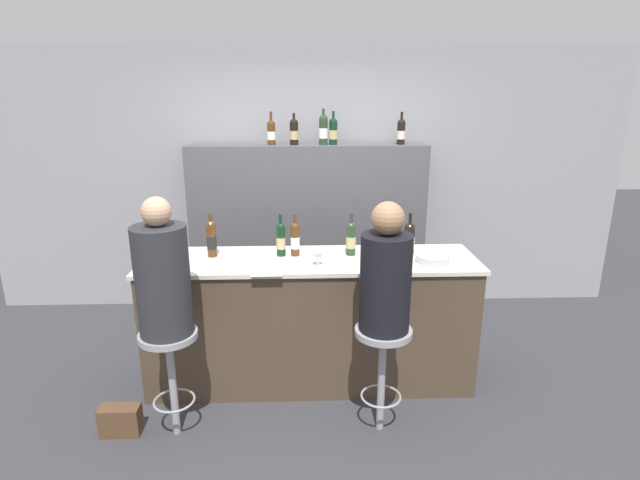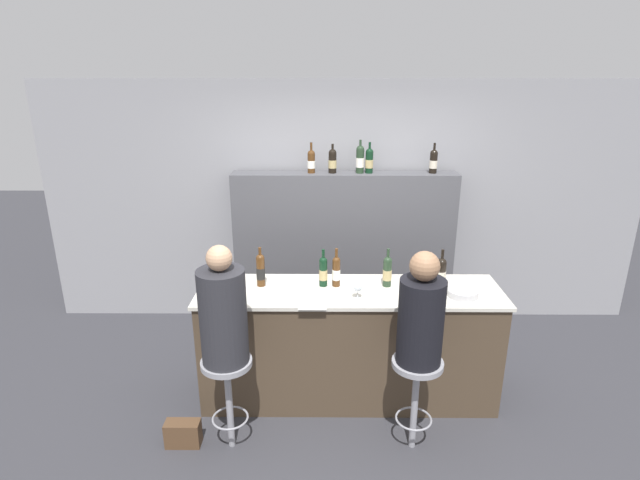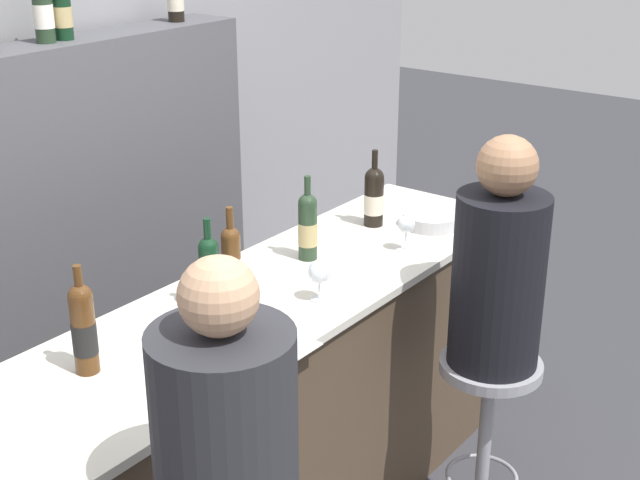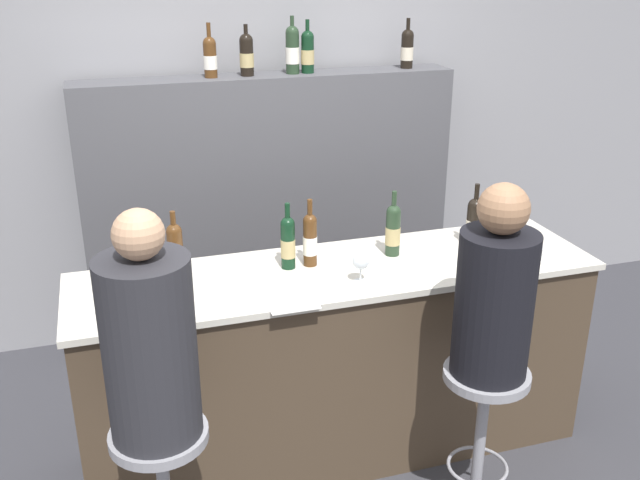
{
  "view_description": "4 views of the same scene",
  "coord_description": "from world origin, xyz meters",
  "px_view_note": "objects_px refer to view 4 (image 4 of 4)",
  "views": [
    {
      "loc": [
        -0.05,
        -3.16,
        2.17
      ],
      "look_at": [
        0.07,
        0.27,
        1.15
      ],
      "focal_mm": 28.0,
      "sensor_mm": 36.0,
      "label": 1
    },
    {
      "loc": [
        -0.22,
        -3.37,
        2.68
      ],
      "look_at": [
        -0.24,
        0.31,
        1.42
      ],
      "focal_mm": 28.0,
      "sensor_mm": 36.0,
      "label": 2
    },
    {
      "loc": [
        -2.1,
        -1.49,
        2.31
      ],
      "look_at": [
        0.15,
        0.21,
        1.16
      ],
      "focal_mm": 50.0,
      "sensor_mm": 36.0,
      "label": 3
    },
    {
      "loc": [
        -0.98,
        -2.55,
        2.35
      ],
      "look_at": [
        -0.06,
        0.4,
        1.11
      ],
      "focal_mm": 40.0,
      "sensor_mm": 36.0,
      "label": 4
    }
  ],
  "objects_px": {
    "wine_bottle_counter_4": "(474,221)",
    "guest_seated_right": "(495,294)",
    "wine_bottle_counter_0": "(176,252)",
    "wine_glass_1": "(471,248)",
    "wine_bottle_counter_1": "(288,242)",
    "wine_bottle_backbar_1": "(247,54)",
    "wine_glass_0": "(361,262)",
    "wine_bottle_backbar_4": "(407,48)",
    "metal_bowl": "(517,251)",
    "wine_bottle_counter_2": "(310,239)",
    "guest_seated_left": "(149,342)",
    "wine_bottle_backbar_3": "(308,51)",
    "bar_stool_left": "(162,467)",
    "bar_stool_right": "(484,404)",
    "wine_bottle_backbar_2": "(292,49)",
    "wine_bottle_backbar_0": "(210,57)",
    "wine_bottle_counter_3": "(393,229)"
  },
  "relations": [
    {
      "from": "wine_bottle_counter_4",
      "to": "wine_glass_0",
      "type": "height_order",
      "value": "wine_bottle_counter_4"
    },
    {
      "from": "wine_bottle_backbar_0",
      "to": "wine_glass_1",
      "type": "relative_size",
      "value": 2.22
    },
    {
      "from": "wine_bottle_counter_4",
      "to": "wine_glass_1",
      "type": "height_order",
      "value": "wine_bottle_counter_4"
    },
    {
      "from": "wine_bottle_counter_3",
      "to": "wine_bottle_counter_4",
      "type": "bearing_deg",
      "value": 0.0
    },
    {
      "from": "wine_bottle_counter_3",
      "to": "wine_bottle_backbar_0",
      "type": "xyz_separation_m",
      "value": [
        -0.64,
        1.23,
        0.68
      ]
    },
    {
      "from": "wine_bottle_counter_4",
      "to": "wine_bottle_backbar_1",
      "type": "height_order",
      "value": "wine_bottle_backbar_1"
    },
    {
      "from": "wine_bottle_counter_3",
      "to": "guest_seated_right",
      "type": "bearing_deg",
      "value": -78.24
    },
    {
      "from": "wine_bottle_backbar_0",
      "to": "wine_glass_0",
      "type": "relative_size",
      "value": 2.19
    },
    {
      "from": "bar_stool_left",
      "to": "guest_seated_left",
      "type": "height_order",
      "value": "guest_seated_left"
    },
    {
      "from": "wine_bottle_counter_3",
      "to": "wine_bottle_backbar_0",
      "type": "bearing_deg",
      "value": 117.68
    },
    {
      "from": "wine_bottle_backbar_2",
      "to": "metal_bowl",
      "type": "bearing_deg",
      "value": -62.94
    },
    {
      "from": "wine_bottle_counter_0",
      "to": "wine_bottle_counter_4",
      "type": "distance_m",
      "value": 1.47
    },
    {
      "from": "wine_bottle_backbar_1",
      "to": "bar_stool_right",
      "type": "xyz_separation_m",
      "value": [
        0.58,
        -1.93,
        -1.24
      ]
    },
    {
      "from": "wine_bottle_backbar_3",
      "to": "bar_stool_right",
      "type": "bearing_deg",
      "value": -83.84
    },
    {
      "from": "wine_bottle_counter_1",
      "to": "wine_glass_0",
      "type": "bearing_deg",
      "value": -42.83
    },
    {
      "from": "wine_glass_1",
      "to": "guest_seated_right",
      "type": "relative_size",
      "value": 0.17
    },
    {
      "from": "wine_bottle_backbar_3",
      "to": "bar_stool_left",
      "type": "bearing_deg",
      "value": -120.67
    },
    {
      "from": "wine_bottle_counter_2",
      "to": "wine_bottle_counter_3",
      "type": "distance_m",
      "value": 0.42
    },
    {
      "from": "wine_bottle_counter_4",
      "to": "wine_bottle_backbar_3",
      "type": "distance_m",
      "value": 1.5
    },
    {
      "from": "wine_bottle_counter_0",
      "to": "wine_bottle_counter_1",
      "type": "xyz_separation_m",
      "value": [
        0.51,
        -0.0,
        -0.01
      ]
    },
    {
      "from": "guest_seated_left",
      "to": "wine_bottle_backbar_3",
      "type": "bearing_deg",
      "value": 59.33
    },
    {
      "from": "wine_bottle_counter_4",
      "to": "wine_bottle_backbar_2",
      "type": "xyz_separation_m",
      "value": [
        -0.59,
        1.23,
        0.71
      ]
    },
    {
      "from": "guest_seated_right",
      "to": "wine_bottle_counter_1",
      "type": "bearing_deg",
      "value": 133.52
    },
    {
      "from": "wine_bottle_counter_1",
      "to": "guest_seated_left",
      "type": "height_order",
      "value": "guest_seated_left"
    },
    {
      "from": "wine_bottle_backbar_0",
      "to": "wine_glass_1",
      "type": "xyz_separation_m",
      "value": [
        0.93,
        -1.47,
        -0.71
      ]
    },
    {
      "from": "wine_bottle_counter_3",
      "to": "wine_bottle_backbar_2",
      "type": "height_order",
      "value": "wine_bottle_backbar_2"
    },
    {
      "from": "wine_bottle_counter_0",
      "to": "wine_glass_1",
      "type": "relative_size",
      "value": 2.4
    },
    {
      "from": "wine_bottle_backbar_4",
      "to": "bar_stool_left",
      "type": "xyz_separation_m",
      "value": [
        -1.79,
        -1.93,
        -1.24
      ]
    },
    {
      "from": "metal_bowl",
      "to": "wine_bottle_counter_0",
      "type": "bearing_deg",
      "value": 173.07
    },
    {
      "from": "wine_glass_0",
      "to": "wine_bottle_backbar_4",
      "type": "bearing_deg",
      "value": 60.42
    },
    {
      "from": "wine_bottle_counter_2",
      "to": "guest_seated_left",
      "type": "relative_size",
      "value": 0.38
    },
    {
      "from": "wine_bottle_backbar_1",
      "to": "wine_bottle_backbar_3",
      "type": "relative_size",
      "value": 0.94
    },
    {
      "from": "bar_stool_left",
      "to": "wine_bottle_counter_3",
      "type": "bearing_deg",
      "value": 30.24
    },
    {
      "from": "wine_bottle_counter_4",
      "to": "wine_bottle_backbar_1",
      "type": "distance_m",
      "value": 1.66
    },
    {
      "from": "wine_bottle_backbar_3",
      "to": "guest_seated_left",
      "type": "height_order",
      "value": "wine_bottle_backbar_3"
    },
    {
      "from": "wine_bottle_backbar_2",
      "to": "wine_bottle_backbar_3",
      "type": "height_order",
      "value": "wine_bottle_backbar_2"
    },
    {
      "from": "wine_bottle_counter_4",
      "to": "bar_stool_right",
      "type": "height_order",
      "value": "wine_bottle_counter_4"
    },
    {
      "from": "wine_bottle_counter_0",
      "to": "wine_bottle_backbar_4",
      "type": "height_order",
      "value": "wine_bottle_backbar_4"
    },
    {
      "from": "wine_bottle_backbar_3",
      "to": "wine_glass_1",
      "type": "relative_size",
      "value": 2.24
    },
    {
      "from": "wine_bottle_backbar_2",
      "to": "guest_seated_left",
      "type": "height_order",
      "value": "wine_bottle_backbar_2"
    },
    {
      "from": "wine_bottle_counter_2",
      "to": "wine_bottle_backbar_3",
      "type": "height_order",
      "value": "wine_bottle_backbar_3"
    },
    {
      "from": "metal_bowl",
      "to": "wine_bottle_backbar_1",
      "type": "bearing_deg",
      "value": 125.18
    },
    {
      "from": "wine_bottle_counter_4",
      "to": "metal_bowl",
      "type": "height_order",
      "value": "wine_bottle_counter_4"
    },
    {
      "from": "wine_bottle_backbar_2",
      "to": "bar_stool_right",
      "type": "xyz_separation_m",
      "value": [
        0.3,
        -1.93,
        -1.26
      ]
    },
    {
      "from": "wine_bottle_counter_2",
      "to": "bar_stool_left",
      "type": "bearing_deg",
      "value": -138.35
    },
    {
      "from": "wine_bottle_counter_4",
      "to": "guest_seated_right",
      "type": "height_order",
      "value": "guest_seated_right"
    },
    {
      "from": "wine_bottle_backbar_1",
      "to": "bar_stool_left",
      "type": "distance_m",
      "value": 2.42
    },
    {
      "from": "wine_bottle_counter_1",
      "to": "wine_bottle_counter_2",
      "type": "xyz_separation_m",
      "value": [
        0.11,
        0.0,
        0.0
      ]
    },
    {
      "from": "wine_bottle_backbar_4",
      "to": "guest_seated_right",
      "type": "height_order",
      "value": "wine_bottle_backbar_4"
    },
    {
      "from": "wine_bottle_counter_1",
      "to": "wine_bottle_backbar_1",
      "type": "distance_m",
      "value": 1.41
    }
  ]
}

